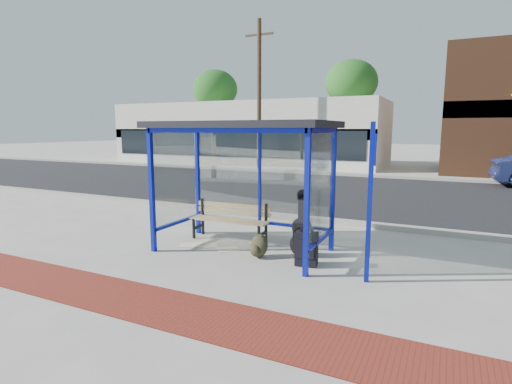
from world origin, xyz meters
The scene contains 19 objects.
ground centered at (0.00, 0.00, 0.00)m, with size 120.00×120.00×0.00m, color #B2ADA0.
brick_paver_strip centered at (0.00, -2.60, 0.01)m, with size 60.00×1.00×0.01m, color maroon.
curb_near centered at (0.00, 2.90, 0.06)m, with size 60.00×0.25×0.12m, color gray.
street_asphalt centered at (0.00, 8.00, 0.00)m, with size 60.00×10.00×0.00m, color black.
curb_far centered at (0.00, 13.10, 0.06)m, with size 60.00×0.25×0.12m, color gray.
far_sidewalk centered at (0.00, 15.00, 0.00)m, with size 60.00×4.00×0.01m, color #B2ADA0.
bus_shelter centered at (0.00, 0.07, 2.07)m, with size 3.30×1.80×2.42m.
storefront_white centered at (-9.00, 17.99, 2.00)m, with size 18.00×6.04×4.00m.
tree_left centered at (-14.00, 22.00, 5.45)m, with size 3.60×3.60×7.03m.
tree_mid centered at (-3.00, 22.00, 5.45)m, with size 3.60×3.60×7.03m.
utility_pole_west centered at (-6.00, 13.40, 4.11)m, with size 1.60×0.24×8.00m.
bench centered at (-0.60, 0.60, 0.45)m, with size 1.70×0.47×0.79m.
guitar_bag centered at (1.10, 0.19, 0.42)m, with size 0.43×0.16×1.14m.
suitcase centered at (1.35, -0.27, 0.29)m, with size 0.39×0.28×0.63m.
backpack centered at (0.43, -0.22, 0.20)m, with size 0.37×0.35×0.41m.
sign_post centered at (2.41, -0.57, 1.34)m, with size 0.13×0.30×2.39m.
newspaper_a centered at (-1.13, -0.13, 0.00)m, with size 0.39×0.31×0.01m, color white.
newspaper_b centered at (-0.27, -0.05, 0.00)m, with size 0.41×0.32×0.01m, color white.
newspaper_c centered at (-0.80, 0.01, 0.00)m, with size 0.42×0.33×0.01m, color white.
Camera 1 is at (3.39, -6.46, 2.28)m, focal length 28.00 mm.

